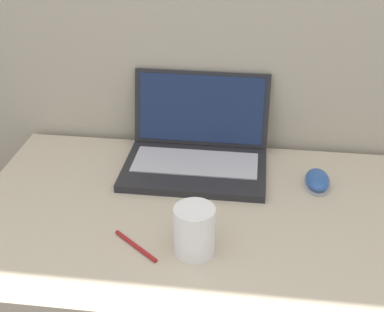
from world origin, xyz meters
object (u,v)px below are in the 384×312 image
Objects in this scene: laptop at (197,148)px; drink_cup at (196,230)px; computer_mouse at (317,180)px; pen at (136,246)px.

drink_cup is (0.04, -0.37, 0.01)m from laptop.
laptop is 3.53× the size of computer_mouse.
computer_mouse is 0.96× the size of pen.
laptop is 3.39× the size of pen.
laptop is at bearing 76.92° from pen.
drink_cup is 1.03× the size of computer_mouse.
pen is (-0.41, -0.31, -0.01)m from computer_mouse.
pen is (-0.09, -0.38, -0.04)m from laptop.
drink_cup reaches higher than computer_mouse.
laptop is 3.43× the size of drink_cup.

